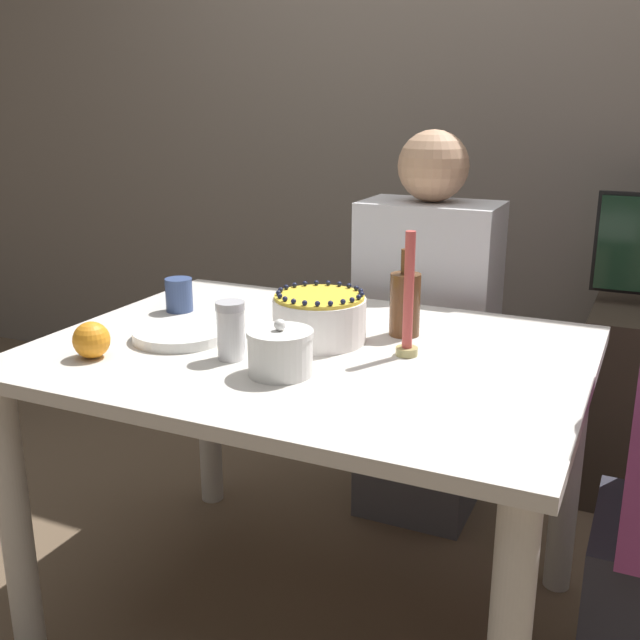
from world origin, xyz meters
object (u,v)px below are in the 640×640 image
(cake, at_px, (320,318))
(sugar_shaker, at_px, (231,330))
(candle, at_px, (408,306))
(person_man_blue_shirt, at_px, (425,353))
(sugar_bowl, at_px, (280,352))
(bottle, at_px, (405,303))

(cake, xyz_separation_m, sugar_shaker, (-0.12, -0.19, 0.01))
(candle, bearing_deg, person_man_blue_shirt, 102.55)
(sugar_bowl, height_order, bottle, bottle)
(sugar_bowl, bearing_deg, candle, 48.11)
(cake, distance_m, sugar_bowl, 0.23)
(sugar_shaker, distance_m, person_man_blue_shirt, 0.86)
(candle, bearing_deg, cake, 177.19)
(cake, relative_size, sugar_shaker, 1.69)
(cake, xyz_separation_m, person_man_blue_shirt, (0.08, 0.60, -0.26))
(bottle, height_order, person_man_blue_shirt, person_man_blue_shirt)
(cake, bearing_deg, person_man_blue_shirt, 82.71)
(sugar_bowl, relative_size, sugar_shaker, 1.07)
(sugar_bowl, bearing_deg, bottle, 68.00)
(candle, xyz_separation_m, bottle, (-0.05, 0.14, -0.03))
(sugar_shaker, xyz_separation_m, bottle, (0.28, 0.32, 0.01))
(cake, xyz_separation_m, candle, (0.21, -0.01, 0.06))
(cake, distance_m, person_man_blue_shirt, 0.66)
(sugar_bowl, relative_size, candle, 0.50)
(sugar_bowl, distance_m, person_man_blue_shirt, 0.87)
(sugar_shaker, height_order, candle, candle)
(cake, relative_size, person_man_blue_shirt, 0.18)
(candle, height_order, bottle, candle)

